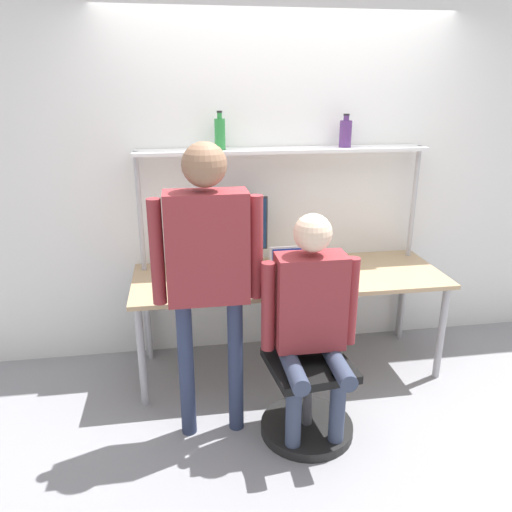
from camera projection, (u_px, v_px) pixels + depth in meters
ground_plane at (300, 396)px, 3.40m from camera, size 12.00×12.00×0.00m
wall_back at (279, 178)px, 3.72m from camera, size 8.00×0.06×2.70m
desk at (289, 282)px, 3.56m from camera, size 2.19×0.77×0.73m
shelf_unit at (283, 179)px, 3.57m from camera, size 2.08×0.23×1.58m
monitor at (234, 230)px, 3.59m from camera, size 0.49×0.22×0.52m
laptop at (294, 272)px, 3.40m from camera, size 0.33×0.23×0.23m
cell_phone at (333, 278)px, 3.45m from camera, size 0.07×0.15×0.01m
office_chair at (306, 386)px, 3.00m from camera, size 0.56×0.56×0.94m
person_seated at (312, 312)px, 2.78m from camera, size 0.56×0.47×1.36m
person_standing at (207, 257)px, 2.71m from camera, size 0.61×0.24×1.74m
bottle_green at (220, 133)px, 3.40m from camera, size 0.07×0.07×0.26m
bottle_purple at (345, 133)px, 3.54m from camera, size 0.09×0.09×0.23m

